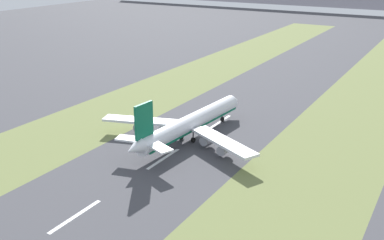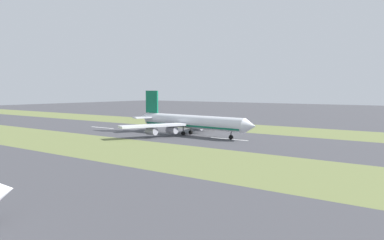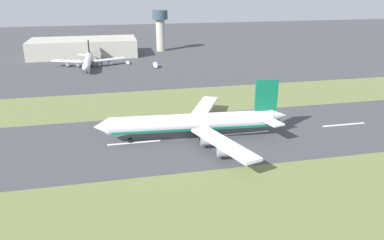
# 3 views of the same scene
# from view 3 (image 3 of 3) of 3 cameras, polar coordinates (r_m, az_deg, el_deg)

# --- Properties ---
(ground_plane) EXTENTS (800.00, 800.00, 0.00)m
(ground_plane) POSITION_cam_3_polar(r_m,az_deg,el_deg) (130.79, -1.84, -2.87)
(ground_plane) COLOR #424247
(grass_median_west) EXTENTS (40.00, 600.00, 0.01)m
(grass_median_west) POSITION_cam_3_polar(r_m,az_deg,el_deg) (92.03, 3.58, -13.57)
(grass_median_west) COLOR olive
(grass_median_west) RESTS_ON ground
(grass_median_east) EXTENTS (40.00, 600.00, 0.01)m
(grass_median_east) POSITION_cam_3_polar(r_m,az_deg,el_deg) (172.60, -4.66, 2.82)
(grass_median_east) COLOR olive
(grass_median_east) RESTS_ON ground
(centreline_dash_near) EXTENTS (1.20, 18.00, 0.01)m
(centreline_dash_near) POSITION_cam_3_polar(r_m,az_deg,el_deg) (155.06, 22.11, -0.66)
(centreline_dash_near) COLOR silver
(centreline_dash_near) RESTS_ON ground
(centreline_dash_mid) EXTENTS (1.20, 18.00, 0.01)m
(centreline_dash_mid) POSITION_cam_3_polar(r_m,az_deg,el_deg) (136.93, 8.11, -1.99)
(centreline_dash_mid) COLOR silver
(centreline_dash_mid) RESTS_ON ground
(centreline_dash_far) EXTENTS (1.20, 18.00, 0.01)m
(centreline_dash_far) POSITION_cam_3_polar(r_m,az_deg,el_deg) (129.05, -8.81, -3.44)
(centreline_dash_far) COLOR silver
(centreline_dash_far) RESTS_ON ground
(airplane_main_jet) EXTENTS (63.97, 67.22, 20.20)m
(airplane_main_jet) POSITION_cam_3_polar(r_m,az_deg,el_deg) (128.72, 0.84, -0.37)
(airplane_main_jet) COLOR silver
(airplane_main_jet) RESTS_ON ground
(terminal_building) EXTENTS (36.00, 76.91, 12.60)m
(terminal_building) POSITION_cam_3_polar(r_m,az_deg,el_deg) (295.53, -16.18, 10.58)
(terminal_building) COLOR #B2AD9E
(terminal_building) RESTS_ON ground
(control_tower) EXTENTS (12.00, 12.00, 31.66)m
(control_tower) POSITION_cam_3_polar(r_m,az_deg,el_deg) (305.83, -4.86, 14.07)
(control_tower) COLOR #B2AD9E
(control_tower) RESTS_ON ground
(airplane_parked_apron) EXTENTS (49.72, 47.52, 14.97)m
(airplane_parked_apron) POSITION_cam_3_polar(r_m,az_deg,el_deg) (252.67, -15.56, 8.72)
(airplane_parked_apron) COLOR silver
(airplane_parked_apron) RESTS_ON ground
(service_truck) EXTENTS (6.05, 2.68, 3.10)m
(service_truck) POSITION_cam_3_polar(r_m,az_deg,el_deg) (244.54, -5.62, 8.32)
(service_truck) COLOR white
(service_truck) RESTS_ON ground
(apron_car) EXTENTS (4.55, 2.36, 2.03)m
(apron_car) POSITION_cam_3_polar(r_m,az_deg,el_deg) (257.82, -9.79, 8.58)
(apron_car) COLOR white
(apron_car) RESTS_ON ground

